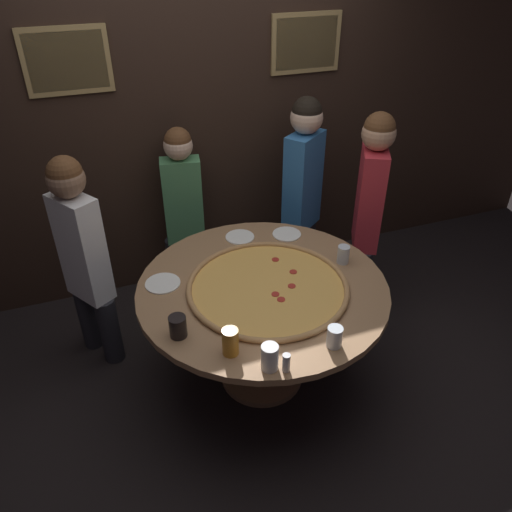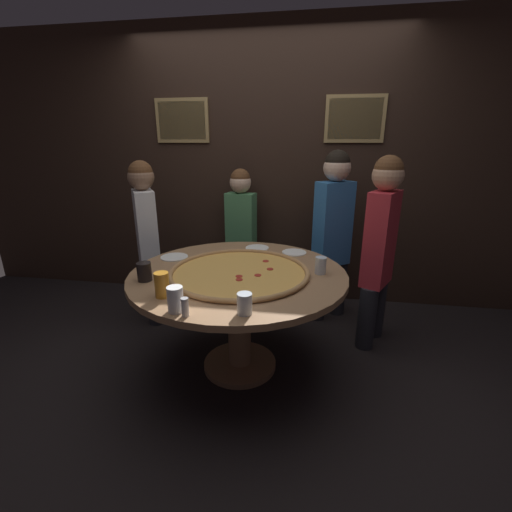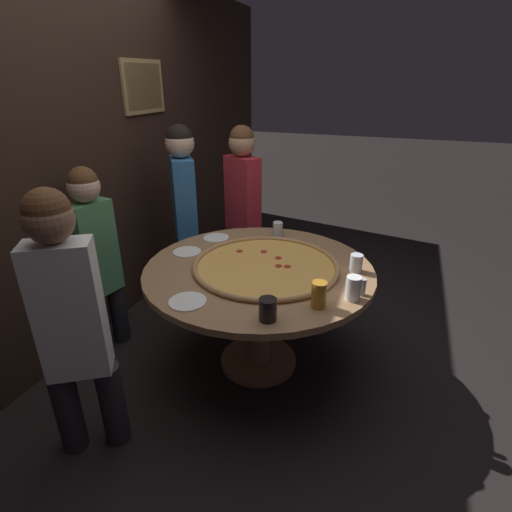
# 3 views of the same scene
# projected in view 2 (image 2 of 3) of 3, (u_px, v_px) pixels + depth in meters

# --- Properties ---
(ground_plane) EXTENTS (24.00, 24.00, 0.00)m
(ground_plane) POSITION_uv_depth(u_px,v_px,m) (240.00, 366.00, 2.50)
(ground_plane) COLOR black
(back_wall) EXTENTS (6.40, 0.08, 2.60)m
(back_wall) POSITION_uv_depth(u_px,v_px,m) (265.00, 169.00, 3.32)
(back_wall) COLOR black
(back_wall) RESTS_ON ground_plane
(dining_table) EXTENTS (1.43, 1.43, 0.74)m
(dining_table) POSITION_uv_depth(u_px,v_px,m) (239.00, 292.00, 2.31)
(dining_table) COLOR #936B47
(dining_table) RESTS_ON ground_plane
(giant_pizza) EXTENTS (0.91, 0.91, 0.03)m
(giant_pizza) POSITION_uv_depth(u_px,v_px,m) (239.00, 272.00, 2.22)
(giant_pizza) COLOR #E5A84C
(giant_pizza) RESTS_ON dining_table
(drink_cup_far_left) EXTENTS (0.08, 0.08, 0.13)m
(drink_cup_far_left) POSITION_uv_depth(u_px,v_px,m) (175.00, 299.00, 1.71)
(drink_cup_far_left) COLOR white
(drink_cup_far_left) RESTS_ON dining_table
(drink_cup_near_left) EXTENTS (0.09, 0.09, 0.12)m
(drink_cup_near_left) POSITION_uv_depth(u_px,v_px,m) (144.00, 272.00, 2.10)
(drink_cup_near_left) COLOR black
(drink_cup_near_left) RESTS_ON dining_table
(drink_cup_by_shaker) EXTENTS (0.08, 0.08, 0.14)m
(drink_cup_by_shaker) POSITION_uv_depth(u_px,v_px,m) (162.00, 285.00, 1.88)
(drink_cup_by_shaker) COLOR #BC7A23
(drink_cup_by_shaker) RESTS_ON dining_table
(drink_cup_beside_pizza) EXTENTS (0.08, 0.08, 0.11)m
(drink_cup_beside_pizza) POSITION_uv_depth(u_px,v_px,m) (245.00, 304.00, 1.69)
(drink_cup_beside_pizza) COLOR silver
(drink_cup_beside_pizza) RESTS_ON dining_table
(drink_cup_centre_back) EXTENTS (0.07, 0.07, 0.11)m
(drink_cup_centre_back) POSITION_uv_depth(u_px,v_px,m) (321.00, 265.00, 2.21)
(drink_cup_centre_back) COLOR silver
(drink_cup_centre_back) RESTS_ON dining_table
(white_plate_far_back) EXTENTS (0.19, 0.19, 0.01)m
(white_plate_far_back) POSITION_uv_depth(u_px,v_px,m) (257.00, 248.00, 2.76)
(white_plate_far_back) COLOR white
(white_plate_far_back) RESTS_ON dining_table
(white_plate_right_side) EXTENTS (0.19, 0.19, 0.01)m
(white_plate_right_side) POSITION_uv_depth(u_px,v_px,m) (294.00, 252.00, 2.65)
(white_plate_right_side) COLOR white
(white_plate_right_side) RESTS_ON dining_table
(white_plate_beside_cup) EXTENTS (0.20, 0.20, 0.01)m
(white_plate_beside_cup) POSITION_uv_depth(u_px,v_px,m) (174.00, 257.00, 2.54)
(white_plate_beside_cup) COLOR white
(white_plate_beside_cup) RESTS_ON dining_table
(condiment_shaker) EXTENTS (0.04, 0.04, 0.10)m
(condiment_shaker) POSITION_uv_depth(u_px,v_px,m) (185.00, 307.00, 1.67)
(condiment_shaker) COLOR silver
(condiment_shaker) RESTS_ON dining_table
(diner_side_right) EXTENTS (0.38, 0.33, 1.50)m
(diner_side_right) POSITION_uv_depth(u_px,v_px,m) (333.00, 228.00, 2.97)
(diner_side_right) COLOR #232328
(diner_side_right) RESTS_ON ground_plane
(diner_centre_back) EXTENTS (0.35, 0.20, 1.33)m
(diner_centre_back) POSITION_uv_depth(u_px,v_px,m) (241.00, 229.00, 3.31)
(diner_centre_back) COLOR #232328
(diner_centre_back) RESTS_ON ground_plane
(diner_far_left) EXTENTS (0.30, 0.37, 1.42)m
(diner_far_left) POSITION_uv_depth(u_px,v_px,m) (147.00, 234.00, 2.94)
(diner_far_left) COLOR #232328
(diner_far_left) RESTS_ON ground_plane
(diner_far_right) EXTENTS (0.29, 0.39, 1.47)m
(diner_far_right) POSITION_uv_depth(u_px,v_px,m) (380.00, 243.00, 2.57)
(diner_far_right) COLOR #232328
(diner_far_right) RESTS_ON ground_plane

